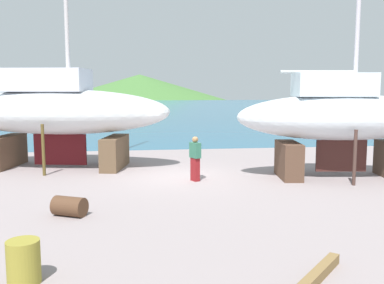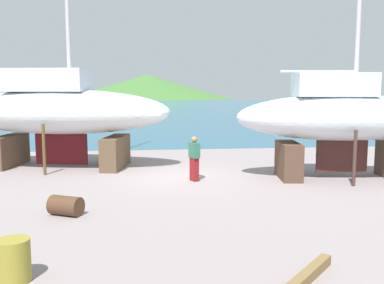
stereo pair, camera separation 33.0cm
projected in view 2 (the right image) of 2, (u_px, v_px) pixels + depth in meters
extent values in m
plane|color=gray|center=(194.00, 204.00, 12.46)|extent=(45.44, 45.44, 0.00)
cube|color=#266487|center=(152.00, 108.00, 73.78)|extent=(152.48, 101.63, 0.01)
cone|color=#467737|center=(148.00, 96.00, 194.83)|extent=(133.95, 133.95, 19.45)
cube|color=brown|center=(288.00, 160.00, 16.07)|extent=(0.92, 1.98, 1.35)
cylinder|color=#4A3A26|center=(331.00, 148.00, 17.32)|extent=(0.12, 0.12, 1.95)
cylinder|color=#47312B|center=(355.00, 158.00, 14.72)|extent=(0.12, 0.12, 1.95)
ellipsoid|color=silver|center=(343.00, 117.00, 15.85)|extent=(8.15, 3.32, 1.71)
cube|color=#43211D|center=(342.00, 156.00, 16.03)|extent=(1.90, 0.31, 1.20)
cube|color=silver|center=(334.00, 85.00, 15.71)|extent=(3.00, 1.76, 0.86)
cylinder|color=#B6C2C4|center=(318.00, 72.00, 15.66)|extent=(2.77, 0.45, 0.11)
cube|color=brown|center=(116.00, 152.00, 18.19)|extent=(1.18, 2.62, 1.34)
cube|color=brown|center=(9.00, 151.00, 18.58)|extent=(1.18, 2.62, 1.34)
cylinder|color=brown|center=(76.00, 139.00, 20.07)|extent=(0.12, 0.12, 2.00)
cylinder|color=brown|center=(44.00, 150.00, 16.62)|extent=(0.12, 0.12, 2.00)
ellipsoid|color=silver|center=(60.00, 112.00, 18.18)|extent=(9.88, 4.94, 1.89)
cube|color=#531115|center=(61.00, 149.00, 18.37)|extent=(2.24, 0.52, 1.32)
cube|color=silver|center=(48.00, 80.00, 18.05)|extent=(3.70, 2.52, 0.94)
cylinder|color=beige|center=(31.00, 70.00, 18.06)|extent=(3.27, 0.76, 0.12)
cube|color=maroon|center=(194.00, 169.00, 15.61)|extent=(0.33, 0.39, 0.85)
cube|color=#316C53|center=(194.00, 150.00, 15.53)|extent=(0.40, 0.50, 0.56)
sphere|color=#986C44|center=(194.00, 140.00, 15.48)|extent=(0.22, 0.22, 0.22)
cylinder|color=#523422|center=(66.00, 206.00, 11.38)|extent=(1.00, 0.84, 0.52)
cylinder|color=olive|center=(14.00, 260.00, 7.45)|extent=(0.63, 0.63, 0.76)
cube|color=olive|center=(303.00, 279.00, 7.35)|extent=(1.67, 1.76, 0.19)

